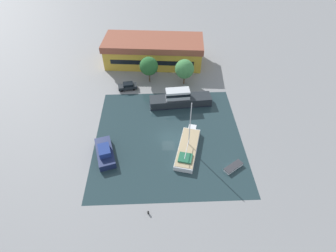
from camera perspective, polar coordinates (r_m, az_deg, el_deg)
name	(u,v)px	position (r m, az deg, el deg)	size (l,w,h in m)	color
ground_plane	(168,137)	(51.38, 0.09, -2.46)	(440.00, 440.00, 0.00)	gray
water_canal	(168,137)	(51.37, 0.09, -2.45)	(28.33, 28.41, 0.01)	#23383D
warehouse_building	(154,51)	(72.28, -3.15, 16.01)	(26.54, 12.72, 6.50)	gold
quay_tree_near_building	(149,66)	(63.79, -4.19, 12.86)	(4.40, 4.40, 6.50)	brown
quay_tree_by_water	(184,69)	(62.99, 3.61, 12.27)	(4.51, 4.51, 6.39)	brown
parked_car	(128,86)	(63.56, -8.76, 8.56)	(4.61, 2.52, 1.66)	#1E2328
sailboat_moored	(188,148)	(48.81, 4.33, -4.81)	(5.78, 11.41, 10.87)	white
motor_cruiser	(180,99)	(58.01, 2.57, 5.87)	(13.83, 4.32, 3.91)	#23282D
small_dinghy	(233,167)	(47.73, 14.04, -8.65)	(3.82, 3.17, 0.60)	white
cabin_boat	(105,152)	(49.00, -13.57, -5.61)	(4.68, 7.55, 2.38)	#19234C
mooring_bollard	(148,212)	(41.84, -4.34, -18.23)	(0.29, 0.29, 0.67)	black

